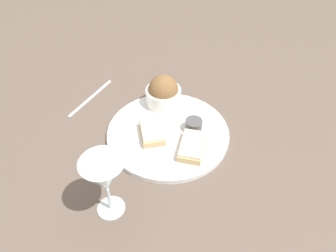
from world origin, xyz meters
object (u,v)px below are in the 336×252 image
Objects in this scene: wine_glass at (105,177)px; sauce_ramekin at (194,125)px; salad_bowl at (163,93)px; fork at (91,97)px; cheese_toast_far at (152,132)px; cheese_toast_near at (192,146)px.

sauce_ramekin is at bearing 161.46° from wine_glass.
salad_bowl reaches higher than fork.
cheese_toast_far reaches higher than fork.
fork is (-0.09, -0.24, -0.02)m from cheese_toast_far.
sauce_ramekin is 0.29× the size of wine_glass.
wine_glass is at bearing -0.45° from cheese_toast_far.
salad_bowl reaches higher than sauce_ramekin.
salad_bowl is 0.14m from cheese_toast_far.
fork is at bearing -95.36° from sauce_ramekin.
salad_bowl is at bearing -137.37° from cheese_toast_near.
wine_glass is at bearing 3.06° from salad_bowl.
salad_bowl is 2.21× the size of sauce_ramekin.
cheese_toast_far is 0.53× the size of fork.
cheese_toast_near is 0.11m from cheese_toast_far.
sauce_ramekin is 0.11m from cheese_toast_far.
cheese_toast_far is at bearing -95.57° from cheese_toast_near.
sauce_ramekin is 0.43× the size of cheese_toast_far.
wine_glass is at bearing 37.00° from fork.
cheese_toast_far is 0.67× the size of wine_glass.
wine_glass is at bearing -18.54° from sauce_ramekin.
salad_bowl is at bearing -176.94° from wine_glass.
cheese_toast_near and cheese_toast_far have the same top height.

